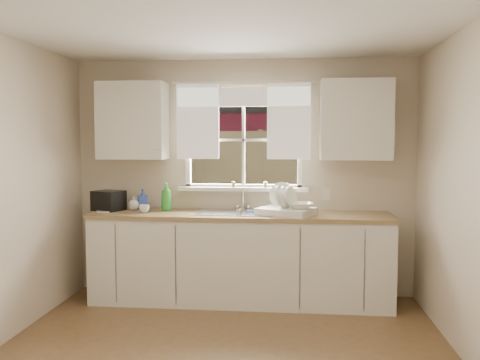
# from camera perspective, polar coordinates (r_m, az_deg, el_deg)

# --- Properties ---
(room_walls) EXTENTS (3.62, 4.02, 2.50)m
(room_walls) POSITION_cam_1_polar(r_m,az_deg,el_deg) (3.38, -2.93, -2.47)
(room_walls) COLOR beige
(room_walls) RESTS_ON ground
(ceiling) EXTENTS (3.60, 4.00, 0.02)m
(ceiling) POSITION_cam_1_polar(r_m,az_deg,el_deg) (3.53, -2.85, 18.48)
(ceiling) COLOR silver
(ceiling) RESTS_ON room_walls
(window) EXTENTS (1.38, 0.16, 1.06)m
(window) POSITION_cam_1_polar(r_m,az_deg,el_deg) (5.41, 0.37, 2.78)
(window) COLOR white
(window) RESTS_ON room_walls
(curtains) EXTENTS (1.50, 0.03, 0.81)m
(curtains) POSITION_cam_1_polar(r_m,az_deg,el_deg) (5.37, 0.32, 7.55)
(curtains) COLOR white
(curtains) RESTS_ON room_walls
(base_cabinets) EXTENTS (3.00, 0.62, 0.87)m
(base_cabinets) POSITION_cam_1_polar(r_m,az_deg,el_deg) (5.23, 0.03, -8.91)
(base_cabinets) COLOR silver
(base_cabinets) RESTS_ON ground
(countertop) EXTENTS (3.04, 0.65, 0.04)m
(countertop) POSITION_cam_1_polar(r_m,az_deg,el_deg) (5.15, 0.03, -3.97)
(countertop) COLOR olive
(countertop) RESTS_ON base_cabinets
(upper_cabinet_left) EXTENTS (0.70, 0.33, 0.80)m
(upper_cabinet_left) POSITION_cam_1_polar(r_m,az_deg,el_deg) (5.47, -11.96, 6.51)
(upper_cabinet_left) COLOR silver
(upper_cabinet_left) RESTS_ON room_walls
(upper_cabinet_right) EXTENTS (0.70, 0.33, 0.80)m
(upper_cabinet_right) POSITION_cam_1_polar(r_m,az_deg,el_deg) (5.25, 12.86, 6.59)
(upper_cabinet_right) COLOR silver
(upper_cabinet_right) RESTS_ON room_walls
(wall_outlet) EXTENTS (0.08, 0.01, 0.12)m
(wall_outlet) POSITION_cam_1_polar(r_m,az_deg,el_deg) (5.41, 9.67, -1.59)
(wall_outlet) COLOR beige
(wall_outlet) RESTS_ON room_walls
(sill_jars) EXTENTS (0.38, 0.04, 0.06)m
(sill_jars) POSITION_cam_1_polar(r_m,az_deg,el_deg) (5.36, 1.06, -0.51)
(sill_jars) COLOR brown
(sill_jars) RESTS_ON window
(backyard) EXTENTS (20.00, 10.00, 6.13)m
(backyard) POSITION_cam_1_polar(r_m,az_deg,el_deg) (11.94, 6.21, 13.19)
(backyard) COLOR #335421
(backyard) RESTS_ON ground
(sink) EXTENTS (0.88, 0.52, 0.40)m
(sink) POSITION_cam_1_polar(r_m,az_deg,el_deg) (5.19, 0.07, -4.49)
(sink) COLOR #B7B7BC
(sink) RESTS_ON countertop
(dish_rack) EXTENTS (0.63, 0.56, 0.32)m
(dish_rack) POSITION_cam_1_polar(r_m,az_deg,el_deg) (5.06, 5.15, -3.22)
(dish_rack) COLOR white
(dish_rack) RESTS_ON countertop
(bowl) EXTENTS (0.27, 0.27, 0.06)m
(bowl) POSITION_cam_1_polar(r_m,az_deg,el_deg) (5.00, 6.79, -2.88)
(bowl) COLOR white
(bowl) RESTS_ON dish_rack
(soap_bottle_a) EXTENTS (0.12, 0.12, 0.30)m
(soap_bottle_a) POSITION_cam_1_polar(r_m,az_deg,el_deg) (5.39, -8.27, -1.83)
(soap_bottle_a) COLOR green
(soap_bottle_a) RESTS_ON countertop
(soap_bottle_b) EXTENTS (0.13, 0.13, 0.22)m
(soap_bottle_b) POSITION_cam_1_polar(r_m,az_deg,el_deg) (5.52, -10.89, -2.14)
(soap_bottle_b) COLOR blue
(soap_bottle_b) RESTS_ON countertop
(soap_bottle_c) EXTENTS (0.15, 0.15, 0.15)m
(soap_bottle_c) POSITION_cam_1_polar(r_m,az_deg,el_deg) (5.49, -11.85, -2.54)
(soap_bottle_c) COLOR beige
(soap_bottle_c) RESTS_ON countertop
(saucer) EXTENTS (0.18, 0.18, 0.01)m
(saucer) POSITION_cam_1_polar(r_m,az_deg,el_deg) (5.43, -14.89, -3.40)
(saucer) COLOR white
(saucer) RESTS_ON countertop
(cup) EXTENTS (0.12, 0.12, 0.08)m
(cup) POSITION_cam_1_polar(r_m,az_deg,el_deg) (5.28, -10.71, -3.17)
(cup) COLOR silver
(cup) RESTS_ON countertop
(black_appliance) EXTENTS (0.36, 0.34, 0.21)m
(black_appliance) POSITION_cam_1_polar(r_m,az_deg,el_deg) (5.51, -14.54, -2.25)
(black_appliance) COLOR black
(black_appliance) RESTS_ON countertop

